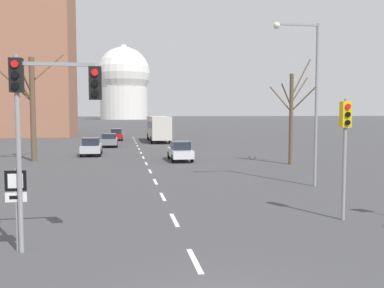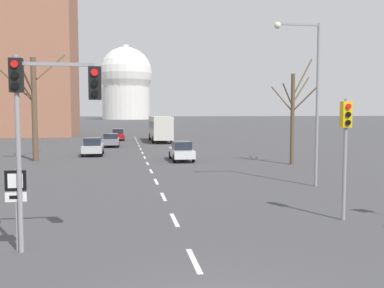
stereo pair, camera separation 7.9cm
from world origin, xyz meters
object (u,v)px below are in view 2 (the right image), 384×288
Objects in this scene: sedan_mid_centre at (93,146)px; traffic_signal_near_left at (44,103)px; traffic_signal_near_right at (345,136)px; sedan_far_left at (111,140)px; sedan_near_right at (118,135)px; route_sign_post at (16,195)px; street_lamp_right at (310,87)px; sedan_near_left at (181,151)px; city_bus at (160,127)px.

traffic_signal_near_left is at bearing -88.82° from sedan_mid_centre.
traffic_signal_near_right reaches higher than sedan_far_left.
sedan_near_right reaches higher than sedan_mid_centre.
traffic_signal_near_left is 2.33× the size of route_sign_post.
route_sign_post is 28.10m from sedan_mid_centre.
street_lamp_right reaches higher than sedan_mid_centre.
sedan_near_right reaches higher than sedan_near_left.
traffic_signal_near_left reaches higher than sedan_near_left.
street_lamp_right is (1.80, 7.13, 2.22)m from traffic_signal_near_right.
sedan_mid_centre is at bearing 112.75° from traffic_signal_near_right.
route_sign_post is at bearing -92.52° from sedan_far_left.
sedan_mid_centre is at bearing -98.13° from sedan_far_left.
traffic_signal_near_left reaches higher than city_bus.
sedan_near_left is at bearing 70.58° from route_sign_post.
street_lamp_right is at bearing -75.22° from sedan_near_right.
sedan_far_left is at bearing 111.64° from street_lamp_right.
traffic_signal_near_left is at bearing -91.21° from sedan_far_left.
city_bus is (0.24, 23.42, 1.22)m from sedan_near_left.
street_lamp_right is at bearing -68.36° from sedan_far_left.
traffic_signal_near_right is at bearing -67.25° from sedan_mid_centre.
street_lamp_right is at bearing -82.39° from city_bus.
traffic_signal_near_left reaches higher than traffic_signal_near_right.
street_lamp_right is 15.10m from sedan_near_left.
city_bus reaches higher than route_sign_post.
route_sign_post reaches higher than sedan_mid_centre.
sedan_near_left is (7.91, 22.43, -0.84)m from route_sign_post.
city_bus is (7.87, 17.76, 1.21)m from sedan_mid_centre.
sedan_near_right is at bearing 104.78° from street_lamp_right.
sedan_near_right is (-8.89, 47.65, -2.37)m from traffic_signal_near_right.
sedan_mid_centre is at bearing 123.83° from street_lamp_right.
route_sign_post is at bearing -109.42° from sedan_near_left.
traffic_signal_near_right is 48.53m from sedan_near_right.
sedan_near_left is (-5.16, 13.43, -4.59)m from street_lamp_right.
route_sign_post is 0.23× the size of city_bus.
street_lamp_right is 0.82× the size of city_bus.
traffic_signal_near_left is at bearing -169.41° from traffic_signal_near_right.
sedan_far_left is (1.66, 37.75, -0.87)m from route_sign_post.
traffic_signal_near_left reaches higher than route_sign_post.
traffic_signal_near_left is at bearing -99.02° from city_bus.
route_sign_post is 0.53× the size of sedan_near_left.
traffic_signal_near_left is 49.75m from sedan_near_right.
street_lamp_right is (13.07, 8.99, 3.75)m from route_sign_post.
route_sign_post is 49.58m from sedan_near_right.
sedan_near_left is at bearing -67.82° from sedan_far_left.
sedan_mid_centre is (-7.63, 5.66, 0.02)m from sedan_near_left.
sedan_mid_centre is 0.39× the size of city_bus.
traffic_signal_near_left is 0.65× the size of street_lamp_right.
sedan_near_left is 1.12× the size of sedan_near_right.
traffic_signal_near_left is 38.01m from sedan_far_left.
traffic_signal_near_left is 15.26m from street_lamp_right.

